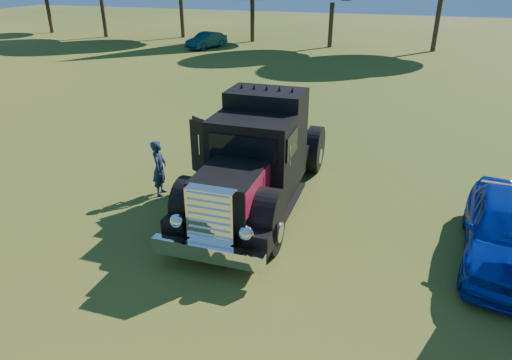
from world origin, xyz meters
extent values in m
plane|color=#315117|center=(0.00, 0.00, 0.00)|extent=(120.00, 120.00, 0.00)
cylinder|color=#2D2116|center=(-4.00, 29.50, 1.71)|extent=(0.36, 0.36, 3.42)
cylinder|color=#2D2116|center=(-18.00, 31.00, 1.98)|extent=(0.36, 0.36, 3.96)
cylinder|color=#2D2116|center=(-32.00, 30.00, 2.16)|extent=(0.36, 0.36, 4.32)
cylinder|color=#2D2116|center=(4.00, 30.00, 2.07)|extent=(0.36, 0.36, 4.14)
cylinder|color=#2D2116|center=(-11.00, 30.50, 2.34)|extent=(0.36, 0.36, 4.68)
cylinder|color=#2D2116|center=(-25.00, 29.00, 1.89)|extent=(0.36, 0.36, 3.78)
cylinder|color=black|center=(-2.31, -0.45, 0.55)|extent=(0.32, 1.10, 1.10)
cylinder|color=black|center=(-0.21, -0.45, 0.55)|extent=(0.32, 1.10, 1.10)
cylinder|color=black|center=(-2.31, 4.35, 0.55)|extent=(0.32, 1.10, 1.10)
cylinder|color=black|center=(-0.21, 4.35, 0.55)|extent=(0.32, 1.10, 1.10)
cylinder|color=black|center=(-1.98, 4.35, 0.55)|extent=(0.32, 1.10, 1.10)
cylinder|color=black|center=(-0.54, 4.35, 0.55)|extent=(0.32, 1.10, 1.10)
cube|color=black|center=(-1.26, 2.15, 0.62)|extent=(1.60, 6.40, 0.28)
cube|color=white|center=(-1.26, -1.70, 0.55)|extent=(2.50, 0.22, 0.36)
cube|color=white|center=(-1.26, -1.40, 1.25)|extent=(1.05, 0.30, 1.30)
cube|color=black|center=(-1.26, -0.35, 1.30)|extent=(1.35, 1.80, 1.10)
cube|color=maroon|center=(-1.95, -0.35, 1.50)|extent=(0.02, 1.80, 0.60)
cube|color=maroon|center=(-0.57, -0.35, 1.50)|extent=(0.02, 1.80, 0.60)
cylinder|color=black|center=(-2.21, -0.45, 0.95)|extent=(0.55, 1.24, 1.24)
cylinder|color=black|center=(-0.31, -0.45, 0.95)|extent=(0.55, 1.24, 1.24)
sphere|color=white|center=(-2.04, -1.47, 1.05)|extent=(0.32, 0.32, 0.32)
sphere|color=white|center=(-0.48, -1.47, 1.05)|extent=(0.32, 0.32, 0.32)
cube|color=black|center=(-1.26, 1.20, 1.55)|extent=(2.05, 1.30, 2.10)
cube|color=black|center=(-1.26, 0.53, 2.05)|extent=(1.70, 0.05, 0.65)
cube|color=black|center=(-1.26, 2.50, 1.75)|extent=(2.05, 1.30, 2.50)
cube|color=black|center=(-1.26, 4.15, 0.95)|extent=(2.00, 2.00, 0.35)
cube|color=black|center=(-2.77, 1.58, 1.45)|extent=(0.99, 0.60, 1.50)
cube|color=maroon|center=(-2.79, 1.62, 1.30)|extent=(0.75, 0.44, 0.75)
imported|color=#071CA2|center=(4.78, 0.83, 0.76)|extent=(2.29, 4.64, 1.52)
imported|color=#1C2742|center=(-4.07, 1.40, 0.81)|extent=(0.51, 0.66, 1.63)
imported|color=#212F4F|center=(-2.86, 2.15, 0.98)|extent=(1.11, 1.19, 1.96)
imported|color=#083234|center=(-13.38, 25.92, 0.62)|extent=(2.41, 3.96, 1.23)
camera|label=1|loc=(2.18, -8.97, 5.97)|focal=32.00mm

